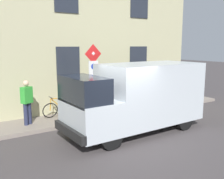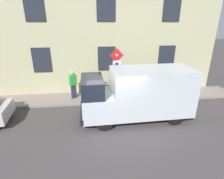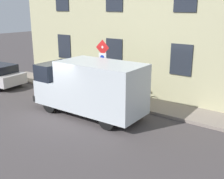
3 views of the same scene
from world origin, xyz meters
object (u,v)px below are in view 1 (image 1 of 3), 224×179
object	(u,v)px
sign_post_stacked	(93,71)
bicycle_black	(79,106)
delivery_van	(138,96)
bicycle_orange	(62,108)
bicycle_purple	(95,103)
pedestrian	(27,101)
bicycle_blue	(109,101)

from	to	relation	value
sign_post_stacked	bicycle_black	xyz separation A→B (m)	(1.02, 0.19, -1.62)
delivery_van	bicycle_orange	distance (m)	3.54
bicycle_purple	pedestrian	size ratio (longest dim) A/B	1.00
pedestrian	bicycle_black	bearing A→B (deg)	-109.37
delivery_van	bicycle_black	bearing A→B (deg)	-72.60
sign_post_stacked	delivery_van	world-z (taller)	sign_post_stacked
sign_post_stacked	bicycle_purple	distance (m)	2.01
sign_post_stacked	bicycle_orange	xyz separation A→B (m)	(1.02, 0.99, -1.62)
sign_post_stacked	pedestrian	bearing A→B (deg)	75.76
bicycle_purple	bicycle_orange	xyz separation A→B (m)	(0.00, 1.60, 0.00)
delivery_van	pedestrian	size ratio (longest dim) A/B	3.13
bicycle_blue	bicycle_purple	xyz separation A→B (m)	(-0.00, 0.80, 0.00)
bicycle_blue	bicycle_purple	bearing A→B (deg)	5.40
bicycle_purple	delivery_van	bearing A→B (deg)	93.00
delivery_van	bicycle_purple	distance (m)	3.05
delivery_van	bicycle_orange	world-z (taller)	delivery_van
sign_post_stacked	bicycle_purple	world-z (taller)	sign_post_stacked
delivery_van	bicycle_purple	size ratio (longest dim) A/B	3.14
sign_post_stacked	bicycle_blue	size ratio (longest dim) A/B	1.72
pedestrian	bicycle_purple	bearing A→B (deg)	-111.68
bicycle_orange	pedestrian	bearing A→B (deg)	14.31
bicycle_blue	bicycle_purple	distance (m)	0.80
bicycle_blue	bicycle_black	size ratio (longest dim) A/B	1.00
sign_post_stacked	pedestrian	size ratio (longest dim) A/B	1.71
bicycle_black	pedestrian	world-z (taller)	pedestrian
bicycle_purple	bicycle_black	size ratio (longest dim) A/B	1.00
bicycle_orange	delivery_van	bearing A→B (deg)	121.94
bicycle_orange	pedestrian	size ratio (longest dim) A/B	0.99
delivery_van	bicycle_black	world-z (taller)	delivery_van
bicycle_purple	pedestrian	bearing A→B (deg)	6.10
delivery_van	pedestrian	bearing A→B (deg)	-38.76
bicycle_purple	bicycle_orange	world-z (taller)	same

